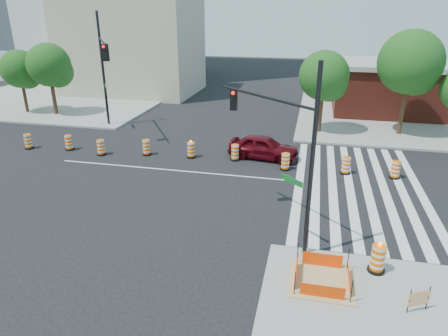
{
  "coord_description": "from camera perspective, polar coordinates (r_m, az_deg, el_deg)",
  "views": [
    {
      "loc": [
        8.21,
        -20.94,
        9.05
      ],
      "look_at": [
        3.99,
        -2.37,
        1.4
      ],
      "focal_mm": 32.0,
      "sensor_mm": 36.0,
      "label": 1
    }
  ],
  "objects": [
    {
      "name": "crosswalk_east",
      "position": [
        22.97,
        18.59,
        -2.52
      ],
      "size": [
        6.75,
        13.5,
        0.01
      ],
      "color": "silver",
      "rests_on": "ground"
    },
    {
      "name": "median_drum_7",
      "position": [
        24.34,
        17.01,
        0.27
      ],
      "size": [
        0.6,
        0.6,
        1.02
      ],
      "color": "black",
      "rests_on": "ground"
    },
    {
      "name": "tree_north_a",
      "position": [
        40.8,
        -27.03,
        12.23
      ],
      "size": [
        3.36,
        3.36,
        5.7
      ],
      "color": "#382314",
      "rests_on": "ground"
    },
    {
      "name": "pit_drum",
      "position": [
        15.71,
        21.09,
        -12.07
      ],
      "size": [
        0.62,
        0.62,
        1.22
      ],
      "color": "black",
      "rests_on": "ground"
    },
    {
      "name": "median_drum_2",
      "position": [
        27.55,
        -17.16,
        2.76
      ],
      "size": [
        0.6,
        0.6,
        1.02
      ],
      "color": "black",
      "rests_on": "ground"
    },
    {
      "name": "median_drum_8",
      "position": [
        24.67,
        23.31,
        -0.31
      ],
      "size": [
        0.6,
        0.6,
        1.02
      ],
      "color": "black",
      "rests_on": "ground"
    },
    {
      "name": "median_drum_1",
      "position": [
        29.27,
        -21.27,
        3.33
      ],
      "size": [
        0.6,
        0.6,
        1.02
      ],
      "color": "black",
      "rests_on": "ground"
    },
    {
      "name": "barricade",
      "position": [
        14.42,
        26.08,
        -16.4
      ],
      "size": [
        0.7,
        0.36,
        0.89
      ],
      "rotation": [
        0.0,
        0.0,
        0.45
      ],
      "color": "#F46405",
      "rests_on": "ground"
    },
    {
      "name": "red_coupe",
      "position": [
        25.76,
        5.64,
        3.0
      ],
      "size": [
        4.65,
        2.36,
        1.52
      ],
      "primitive_type": "imported",
      "rotation": [
        0.0,
        0.0,
        1.44
      ],
      "color": "#52070F",
      "rests_on": "ground"
    },
    {
      "name": "sidewalk_ne",
      "position": [
        41.14,
        26.44,
        7.0
      ],
      "size": [
        22.0,
        22.0,
        0.15
      ],
      "primitive_type": "cube",
      "color": "gray",
      "rests_on": "ground"
    },
    {
      "name": "brick_storefront",
      "position": [
        40.71,
        26.97,
        10.04
      ],
      "size": [
        16.5,
        8.5,
        4.6
      ],
      "color": "maroon",
      "rests_on": "ground"
    },
    {
      "name": "median_drum_6",
      "position": [
        24.15,
        8.76,
        0.83
      ],
      "size": [
        0.6,
        0.6,
        1.02
      ],
      "color": "black",
      "rests_on": "ground"
    },
    {
      "name": "ground",
      "position": [
        24.24,
        -7.98,
        -0.26
      ],
      "size": [
        120.0,
        120.0,
        0.0
      ],
      "primitive_type": "plane",
      "color": "black",
      "rests_on": "ground"
    },
    {
      "name": "median_drum_4",
      "position": [
        25.93,
        -4.72,
        2.53
      ],
      "size": [
        0.6,
        0.6,
        1.18
      ],
      "color": "black",
      "rests_on": "ground"
    },
    {
      "name": "lane_centerline",
      "position": [
        24.24,
        -7.98,
        -0.25
      ],
      "size": [
        14.0,
        0.12,
        0.01
      ],
      "primitive_type": "cube",
      "color": "silver",
      "rests_on": "ground"
    },
    {
      "name": "signal_pole_nw",
      "position": [
        31.81,
        -16.85,
        14.29
      ],
      "size": [
        3.64,
        5.67,
        8.73
      ],
      "rotation": [
        0.0,
        0.0,
        -1.01
      ],
      "color": "black",
      "rests_on": "ground"
    },
    {
      "name": "median_drum_5",
      "position": [
        25.4,
        1.61,
        2.16
      ],
      "size": [
        0.6,
        0.6,
        1.02
      ],
      "color": "black",
      "rests_on": "ground"
    },
    {
      "name": "tree_north_c",
      "position": [
        31.18,
        14.12,
        12.29
      ],
      "size": [
        3.68,
        3.68,
        6.25
      ],
      "color": "#382314",
      "rests_on": "ground"
    },
    {
      "name": "tree_north_b",
      "position": [
        38.82,
        -23.61,
        13.03
      ],
      "size": [
        3.76,
        3.73,
        6.34
      ],
      "color": "#382314",
      "rests_on": "ground"
    },
    {
      "name": "sidewalk_nw",
      "position": [
        47.79,
        -21.05,
        9.63
      ],
      "size": [
        22.0,
        22.0,
        0.15
      ],
      "primitive_type": "cube",
      "color": "gray",
      "rests_on": "ground"
    },
    {
      "name": "excavation_pit",
      "position": [
        14.87,
        13.78,
        -15.28
      ],
      "size": [
        2.2,
        2.2,
        0.9
      ],
      "color": "tan",
      "rests_on": "ground"
    },
    {
      "name": "beige_midrise",
      "position": [
        47.63,
        -12.89,
        16.49
      ],
      "size": [
        14.0,
        10.0,
        10.0
      ],
      "primitive_type": "cube",
      "color": "tan",
      "rests_on": "ground"
    },
    {
      "name": "median_drum_3",
      "position": [
        26.82,
        -11.01,
        2.84
      ],
      "size": [
        0.6,
        0.6,
        1.02
      ],
      "color": "black",
      "rests_on": "ground"
    },
    {
      "name": "signal_pole_se",
      "position": [
        15.38,
        8.45,
        4.47
      ],
      "size": [
        4.23,
        3.77,
        7.33
      ],
      "rotation": [
        0.0,
        0.0,
        2.42
      ],
      "color": "black",
      "rests_on": "ground"
    },
    {
      "name": "median_drum_0",
      "position": [
        30.66,
        -26.17,
        3.36
      ],
      "size": [
        0.6,
        0.6,
        1.02
      ],
      "color": "black",
      "rests_on": "ground"
    },
    {
      "name": "tree_north_d",
      "position": [
        32.41,
        25.07,
        13.08
      ],
      "size": [
        4.55,
        4.55,
        7.74
      ],
      "color": "#382314",
      "rests_on": "ground"
    }
  ]
}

